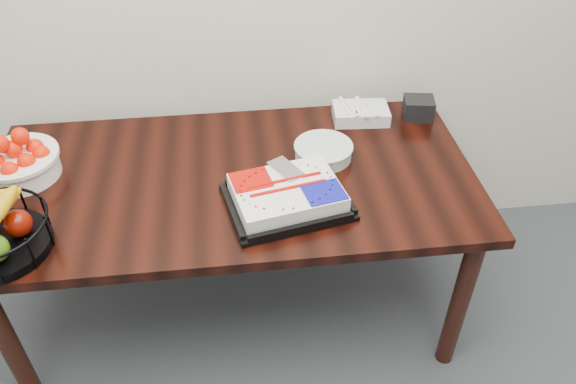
{
  "coord_description": "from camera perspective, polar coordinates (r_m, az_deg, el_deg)",
  "views": [
    {
      "loc": [
        0.01,
        0.35,
        2.03
      ],
      "look_at": [
        0.18,
        1.78,
        0.83
      ],
      "focal_mm": 35.0,
      "sensor_mm": 36.0,
      "label": 1
    }
  ],
  "objects": [
    {
      "name": "tangerine_bowl",
      "position": [
        2.25,
        -25.84,
        3.18
      ],
      "size": [
        0.3,
        0.3,
        0.19
      ],
      "color": "white",
      "rests_on": "table"
    },
    {
      "name": "fork_bag",
      "position": [
        2.4,
        7.38,
        7.98
      ],
      "size": [
        0.24,
        0.16,
        0.07
      ],
      "color": "silver",
      "rests_on": "table"
    },
    {
      "name": "cake_tray",
      "position": [
        1.93,
        -0.1,
        -0.37
      ],
      "size": [
        0.47,
        0.4,
        0.09
      ],
      "color": "black",
      "rests_on": "table"
    },
    {
      "name": "plate_stack",
      "position": [
        2.16,
        3.61,
        4.16
      ],
      "size": [
        0.23,
        0.23,
        0.05
      ],
      "color": "white",
      "rests_on": "table"
    },
    {
      "name": "napkin_box",
      "position": [
        2.45,
        13.1,
        8.3
      ],
      "size": [
        0.14,
        0.12,
        0.09
      ],
      "primitive_type": "cube",
      "rotation": [
        0.0,
        0.0,
        -0.17
      ],
      "color": "black",
      "rests_on": "table"
    },
    {
      "name": "table",
      "position": [
        2.14,
        -5.58,
        -0.15
      ],
      "size": [
        1.8,
        0.9,
        0.75
      ],
      "color": "black",
      "rests_on": "ground"
    }
  ]
}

